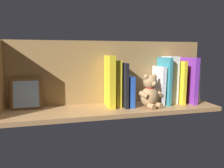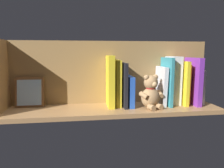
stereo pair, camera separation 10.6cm
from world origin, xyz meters
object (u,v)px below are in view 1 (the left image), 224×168
teddy_bear (150,93)px  picture_frame_leaning (26,94)px  book_0 (191,85)px  dictionary_thick_white (169,80)px

teddy_bear → picture_frame_leaning: (62.58, -10.48, 0.17)cm
book_0 → dictionary_thick_white: size_ratio=0.71×
dictionary_thick_white → picture_frame_leaning: 77.79cm
book_0 → teddy_bear: (29.10, 6.55, -1.76)cm
dictionary_thick_white → teddy_bear: 17.43cm
book_0 → teddy_bear: bearing=12.7°
picture_frame_leaning → book_0: bearing=177.5°
dictionary_thick_white → teddy_bear: bearing=25.3°
book_0 → dictionary_thick_white: dictionary_thick_white is taller
teddy_bear → picture_frame_leaning: 63.46cm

